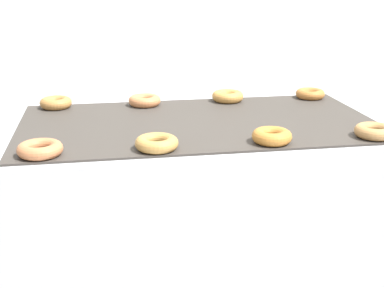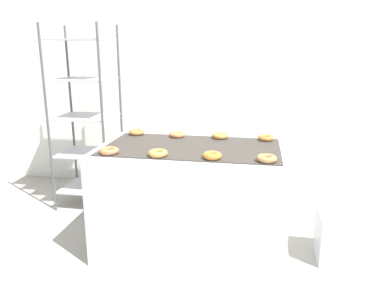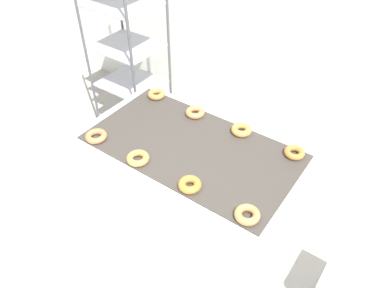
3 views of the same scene
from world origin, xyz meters
name	(u,v)px [view 1 (image 1 of 3)]	position (x,y,z in m)	size (l,w,h in m)	color
fryer_machine	(198,225)	(0.00, 0.68, 0.45)	(1.51, 0.86, 0.89)	#B7BABF
donut_near_left	(40,149)	(-0.57, 0.37, 0.92)	(0.15, 0.15, 0.04)	#B66D42
donut_near_midleft	(157,143)	(-0.20, 0.37, 0.92)	(0.15, 0.15, 0.04)	#B0803E
donut_near_midright	(272,136)	(0.20, 0.37, 0.92)	(0.14, 0.14, 0.05)	#B6722C
donut_near_right	(375,131)	(0.58, 0.37, 0.92)	(0.14, 0.14, 0.04)	#A87843
donut_far_left	(56,103)	(-0.57, 1.00, 0.92)	(0.14, 0.14, 0.04)	#A67137
donut_far_midleft	(145,101)	(-0.19, 0.98, 0.92)	(0.14, 0.14, 0.04)	#BD7344
donut_far_midright	(228,96)	(0.19, 0.99, 0.92)	(0.14, 0.14, 0.05)	#B8803C
donut_far_right	(310,94)	(0.58, 0.99, 0.91)	(0.13, 0.13, 0.04)	#A9692F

